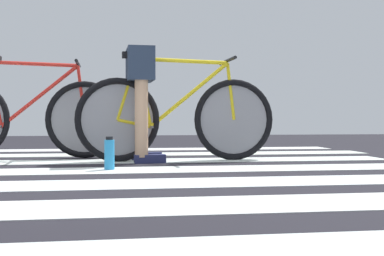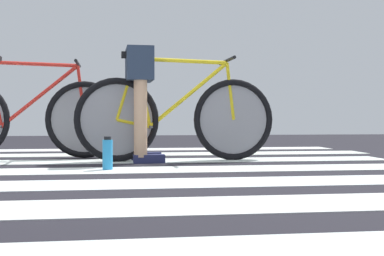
% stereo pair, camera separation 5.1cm
% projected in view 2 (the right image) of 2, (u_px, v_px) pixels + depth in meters
% --- Properties ---
extents(ground, '(18.00, 14.00, 0.02)m').
position_uv_depth(ground, '(99.00, 172.00, 3.59)').
color(ground, black).
extents(crosswalk_markings, '(5.40, 5.03, 0.00)m').
position_uv_depth(crosswalk_markings, '(103.00, 170.00, 3.57)').
color(crosswalk_markings, silver).
rests_on(crosswalk_markings, ground).
extents(bicycle_1_of_2, '(1.74, 0.52, 0.93)m').
position_uv_depth(bicycle_1_of_2, '(176.00, 117.00, 4.34)').
color(bicycle_1_of_2, black).
rests_on(bicycle_1_of_2, ground).
extents(cyclist_1_of_2, '(0.33, 0.42, 0.97)m').
position_uv_depth(cyclist_1_of_2, '(140.00, 88.00, 4.28)').
color(cyclist_1_of_2, tan).
rests_on(cyclist_1_of_2, ground).
extents(bicycle_2_of_2, '(1.74, 0.52, 0.93)m').
position_uv_depth(bicycle_2_of_2, '(27.00, 117.00, 4.60)').
color(bicycle_2_of_2, black).
rests_on(bicycle_2_of_2, ground).
extents(water_bottle, '(0.07, 0.07, 0.24)m').
position_uv_depth(water_bottle, '(108.00, 154.00, 3.61)').
color(water_bottle, '#2993D8').
rests_on(water_bottle, ground).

